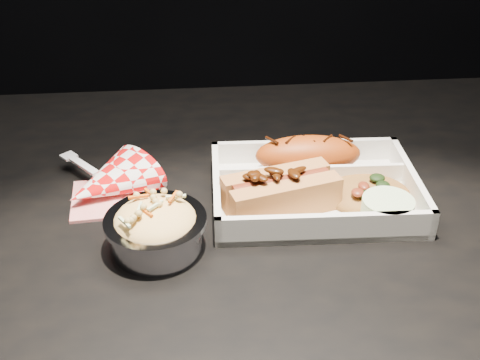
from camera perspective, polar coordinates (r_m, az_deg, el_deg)
name	(u,v)px	position (r m, az deg, el deg)	size (l,w,h in m)	color
dining_table	(266,276)	(0.78, 2.49, -9.10)	(1.20, 0.80, 0.75)	black
food_tray	(314,192)	(0.76, 6.99, -1.14)	(0.26, 0.19, 0.04)	silver
fried_pastry	(308,155)	(0.79, 6.46, 2.41)	(0.14, 0.06, 0.05)	#9F3F0F
hotdog	(281,189)	(0.71, 3.89, -0.90)	(0.14, 0.09, 0.06)	#BF7B41
fried_rice_mound	(368,187)	(0.75, 12.08, -0.62)	(0.11, 0.09, 0.03)	#A1682E
cupcake_liner	(387,210)	(0.72, 13.77, -2.82)	(0.06, 0.06, 0.03)	beige
foil_coleslaw_cup	(156,226)	(0.66, -7.99, -4.36)	(0.11, 0.11, 0.07)	silver
napkin_fork	(108,184)	(0.77, -12.39, -0.34)	(0.15, 0.16, 0.10)	red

